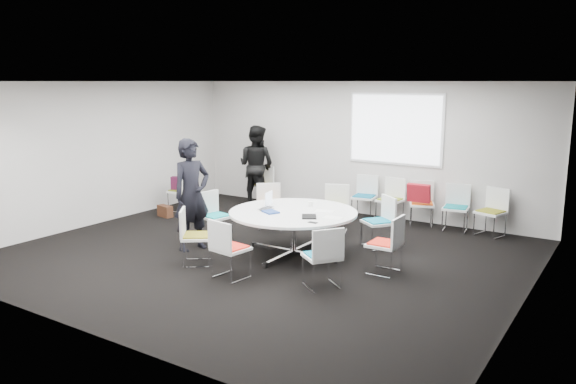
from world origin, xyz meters
The scene contains 31 objects.
room_shell centered at (0.09, 0.00, 1.40)m, with size 8.08×7.08×2.88m.
conference_table centered at (0.40, 0.24, 0.52)m, with size 2.08×2.08×0.73m.
projection_screen centered at (0.80, 3.46, 1.85)m, with size 1.90×0.03×1.35m, color white.
chair_ring_a centered at (2.03, 0.19, 0.28)m, with size 0.45×0.46×0.88m.
chair_ring_b centered at (1.41, 1.37, 0.28)m, with size 0.64×0.63×0.88m.
chair_ring_c centered at (0.31, 1.88, 0.28)m, with size 0.59×0.58×0.88m.
chair_ring_d centered at (-0.80, 1.30, 0.28)m, with size 0.64×0.64×0.88m.
chair_ring_e centered at (-1.19, 0.17, 0.28)m, with size 0.52×0.53×0.88m.
chair_ring_f centered at (-0.60, -1.00, 0.28)m, with size 0.63×0.63×0.88m.
chair_ring_g centered at (0.25, -1.21, 0.28)m, with size 0.52×0.51×0.88m.
chair_ring_h centered at (1.54, -0.81, 0.28)m, with size 0.63×0.64×0.88m.
chair_back_a centered at (0.30, 3.17, 0.28)m, with size 0.52×0.51×0.88m.
chair_back_b centered at (0.88, 3.16, 0.28)m, with size 0.50×0.49×0.88m.
chair_back_c centered at (1.53, 3.16, 0.28)m, with size 0.60×0.59×0.88m.
chair_back_d centered at (2.20, 3.16, 0.28)m, with size 0.51×0.50×0.88m.
chair_back_e centered at (2.85, 3.16, 0.28)m, with size 0.57×0.57×0.88m.
chair_spare_left centered at (-3.33, 1.57, 0.28)m, with size 0.49×0.50×0.88m.
chair_person_back centered at (-2.31, 3.13, 0.28)m, with size 0.52×0.51×0.88m.
person_main centered at (-1.19, -0.42, 0.94)m, with size 0.69×0.45×1.88m, color black.
person_back centered at (-2.31, 2.96, 0.91)m, with size 0.89×0.69×1.83m, color black.
laptop centered at (0.00, 0.12, 0.74)m, with size 0.32×0.20×0.03m, color #333338.
laptop_lid centered at (-0.15, 0.35, 0.86)m, with size 0.30×0.02×0.22m, color silver.
notebook_black centered at (0.83, 0.03, 0.74)m, with size 0.22×0.30×0.02m, color black.
tablet_folio centered at (0.15, -0.04, 0.74)m, with size 0.26×0.20×0.03m, color navy.
papers_right centered at (0.83, 0.51, 0.73)m, with size 0.30×0.21×0.00m, color white.
papers_front centered at (1.16, 0.20, 0.73)m, with size 0.30×0.21×0.00m, color white.
cup centered at (0.47, 0.68, 0.78)m, with size 0.08×0.08×0.09m, color white.
phone centered at (1.05, -0.24, 0.73)m, with size 0.14×0.07×0.01m, color black.
maroon_bag centered at (-3.35, 1.57, 0.62)m, with size 0.40×0.14×0.28m, color #45122B.
brown_bag centered at (-3.26, 0.99, 0.12)m, with size 0.36×0.16×0.24m, color #3E2214.
red_jacket centered at (1.54, 2.94, 0.70)m, with size 0.44×0.10×0.35m, color maroon.
Camera 1 is at (5.13, -7.25, 2.81)m, focal length 35.00 mm.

